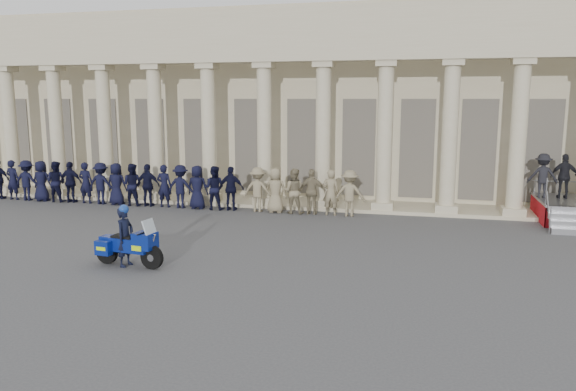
# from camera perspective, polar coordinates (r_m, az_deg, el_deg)

# --- Properties ---
(ground) EXTENTS (90.00, 90.00, 0.00)m
(ground) POSITION_cam_1_polar(r_m,az_deg,el_deg) (17.30, -5.58, -6.22)
(ground) COLOR #404042
(ground) RESTS_ON ground
(building) EXTENTS (40.00, 12.50, 9.00)m
(building) POSITION_cam_1_polar(r_m,az_deg,el_deg) (30.92, 3.45, 9.36)
(building) COLOR #B8AC8A
(building) RESTS_ON ground
(officer_rank) EXTENTS (18.03, 0.72, 1.90)m
(officer_rank) POSITION_cam_1_polar(r_m,az_deg,el_deg) (25.45, -12.63, 0.97)
(officer_rank) COLOR black
(officer_rank) RESTS_ON ground
(motorcycle) EXTENTS (2.23, 0.98, 1.43)m
(motorcycle) POSITION_cam_1_polar(r_m,az_deg,el_deg) (16.75, -15.83, -4.89)
(motorcycle) COLOR black
(motorcycle) RESTS_ON ground
(rider) EXTENTS (0.48, 0.67, 1.80)m
(rider) POSITION_cam_1_polar(r_m,az_deg,el_deg) (16.75, -16.22, -3.94)
(rider) COLOR black
(rider) RESTS_ON ground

